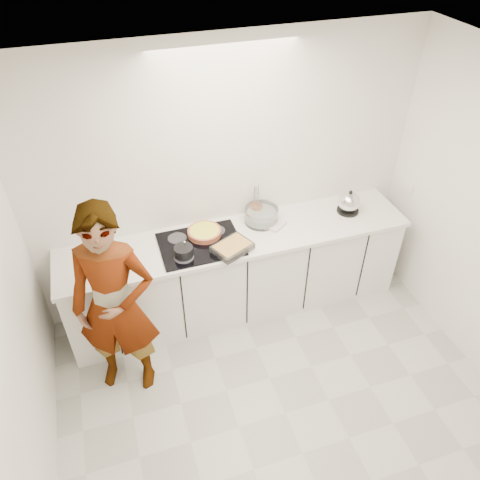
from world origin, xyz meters
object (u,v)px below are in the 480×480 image
object	(u,v)px
utensil_crock	(256,212)
cook	(115,306)
mixing_bowl	(261,216)
kettle	(349,203)
baking_dish	(232,247)
saucepan	(184,251)
hob	(201,244)
tart_dish	(204,232)

from	to	relation	value
utensil_crock	cook	xyz separation A→B (m)	(-1.41, -0.74, -0.08)
mixing_bowl	kettle	bearing A→B (deg)	-6.92
kettle	utensil_crock	xyz separation A→B (m)	(-0.88, 0.18, -0.03)
baking_dish	kettle	xyz separation A→B (m)	(1.25, 0.23, 0.05)
mixing_bowl	kettle	distance (m)	0.86
mixing_bowl	saucepan	bearing A→B (deg)	-161.26
hob	saucepan	bearing A→B (deg)	-146.81
saucepan	baking_dish	world-z (taller)	saucepan
kettle	cook	world-z (taller)	cook
baking_dish	mixing_bowl	size ratio (longest dim) A/B	0.96
hob	utensil_crock	bearing A→B (deg)	20.93
tart_dish	saucepan	world-z (taller)	saucepan
utensil_crock	saucepan	bearing A→B (deg)	-156.09
hob	kettle	bearing A→B (deg)	2.10
hob	baking_dish	world-z (taller)	baking_dish
saucepan	baking_dish	xyz separation A→B (m)	(0.42, -0.06, -0.01)
hob	mixing_bowl	bearing A→B (deg)	14.13
mixing_bowl	utensil_crock	distance (m)	0.08
hob	tart_dish	world-z (taller)	tart_dish
baking_dish	utensil_crock	distance (m)	0.55
baking_dish	kettle	bearing A→B (deg)	10.51
mixing_bowl	kettle	xyz separation A→B (m)	(0.86, -0.10, 0.03)
tart_dish	cook	world-z (taller)	cook
kettle	cook	xyz separation A→B (m)	(-2.29, -0.56, -0.11)
baking_dish	saucepan	bearing A→B (deg)	171.47
hob	saucepan	xyz separation A→B (m)	(-0.17, -0.11, 0.05)
baking_dish	mixing_bowl	world-z (taller)	mixing_bowl
tart_dish	saucepan	bearing A→B (deg)	-136.56
kettle	tart_dish	bearing A→B (deg)	177.53
saucepan	utensil_crock	world-z (taller)	saucepan
tart_dish	cook	distance (m)	1.07
hob	utensil_crock	xyz separation A→B (m)	(0.60, 0.23, 0.07)
baking_dish	cook	xyz separation A→B (m)	(-1.04, -0.33, -0.05)
saucepan	utensil_crock	bearing A→B (deg)	23.91
baking_dish	cook	size ratio (longest dim) A/B	0.22
tart_dish	hob	bearing A→B (deg)	-120.50
baking_dish	kettle	size ratio (longest dim) A/B	1.64
saucepan	mixing_bowl	bearing A→B (deg)	18.74
utensil_crock	cook	world-z (taller)	cook
hob	utensil_crock	size ratio (longest dim) A/B	4.94
saucepan	mixing_bowl	xyz separation A→B (m)	(0.80, 0.27, 0.01)
hob	baking_dish	bearing A→B (deg)	-36.20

